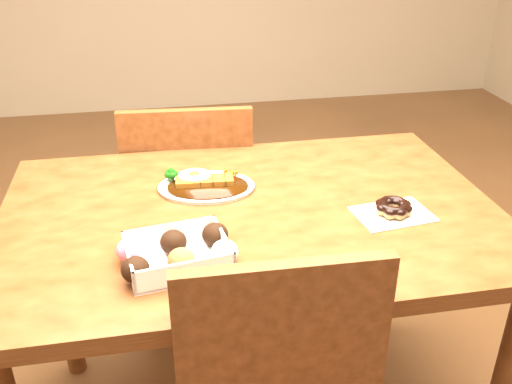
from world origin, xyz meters
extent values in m
cube|color=#46230E|center=(0.00, 0.00, 0.73)|extent=(1.20, 0.80, 0.04)
cylinder|color=#46230E|center=(-0.54, 0.34, 0.35)|extent=(0.06, 0.06, 0.71)
cylinder|color=#46230E|center=(0.54, 0.34, 0.35)|extent=(0.06, 0.06, 0.71)
cube|color=#46230E|center=(-0.11, 0.60, 0.43)|extent=(0.45, 0.45, 0.04)
cylinder|color=#46230E|center=(0.07, 0.76, 0.21)|extent=(0.04, 0.04, 0.41)
cylinder|color=#46230E|center=(-0.27, 0.78, 0.21)|extent=(0.04, 0.04, 0.41)
cylinder|color=#46230E|center=(0.05, 0.42, 0.21)|extent=(0.04, 0.04, 0.41)
cylinder|color=#46230E|center=(-0.29, 0.44, 0.21)|extent=(0.04, 0.04, 0.41)
cube|color=#46230E|center=(-0.12, 0.41, 0.67)|extent=(0.40, 0.06, 0.40)
cube|color=#46230E|center=(-0.01, -0.41, 0.67)|extent=(0.40, 0.04, 0.40)
ellipsoid|color=white|center=(-0.09, 0.13, 0.76)|extent=(0.26, 0.20, 0.01)
ellipsoid|color=black|center=(-0.09, 0.11, 0.76)|extent=(0.22, 0.17, 0.01)
cube|color=#6B380C|center=(-0.10, 0.13, 0.77)|extent=(0.15, 0.06, 0.02)
ellipsoid|color=white|center=(-0.12, 0.15, 0.78)|extent=(0.09, 0.08, 0.01)
ellipsoid|color=#FFB214|center=(-0.12, 0.15, 0.78)|extent=(0.03, 0.03, 0.02)
cube|color=white|center=(-0.19, -0.20, 0.78)|extent=(0.22, 0.19, 0.05)
ellipsoid|color=black|center=(-0.27, -0.25, 0.78)|extent=(0.06, 0.06, 0.05)
ellipsoid|color=brown|center=(-0.18, -0.24, 0.78)|extent=(0.06, 0.06, 0.05)
ellipsoid|color=beige|center=(-0.09, -0.22, 0.78)|extent=(0.06, 0.06, 0.05)
ellipsoid|color=pink|center=(-0.28, -0.18, 0.78)|extent=(0.06, 0.06, 0.05)
ellipsoid|color=black|center=(-0.19, -0.17, 0.78)|extent=(0.06, 0.06, 0.05)
ellipsoid|color=black|center=(-0.11, -0.15, 0.78)|extent=(0.06, 0.06, 0.05)
cube|color=silver|center=(0.33, -0.09, 0.75)|extent=(0.19, 0.15, 0.00)
torus|color=olive|center=(0.33, -0.09, 0.77)|extent=(0.10, 0.10, 0.03)
torus|color=black|center=(0.33, -0.09, 0.77)|extent=(0.09, 0.09, 0.02)
camera|label=1|loc=(-0.21, -1.19, 1.42)|focal=40.00mm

